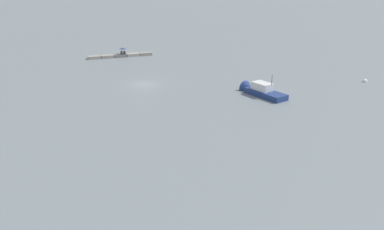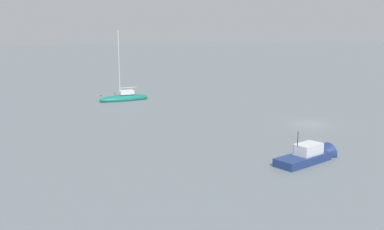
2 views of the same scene
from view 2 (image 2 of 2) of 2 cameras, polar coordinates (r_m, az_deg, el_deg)
ground_plane at (r=60.54m, az=14.66°, el=-1.07°), size 500.00×500.00×0.00m
sailboat_teal_near at (r=77.44m, az=-8.57°, el=2.14°), size 3.10×8.79×12.20m
motorboat_navy_near at (r=44.06m, az=14.73°, el=-5.10°), size 4.09×7.33×3.94m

